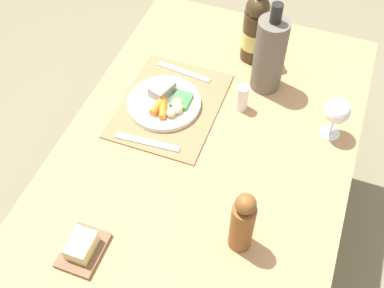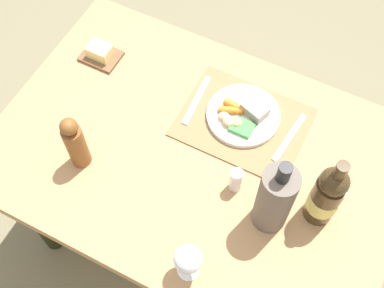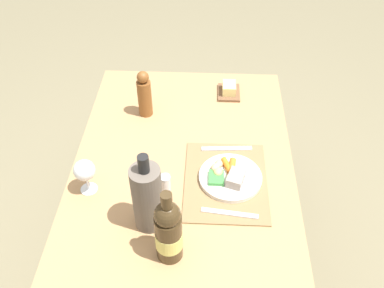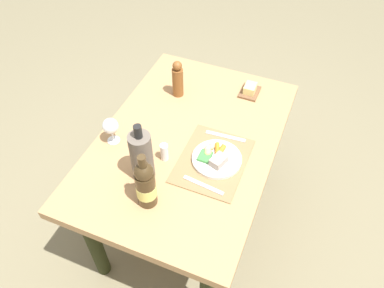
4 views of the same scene
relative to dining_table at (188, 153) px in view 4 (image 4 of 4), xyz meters
name	(u,v)px [view 4 (image 4 of 4)]	position (x,y,z in m)	size (l,w,h in m)	color
ground_plane	(189,215)	(0.00, 0.00, -0.60)	(8.00, 8.00, 0.00)	#7A7154
dining_table	(188,153)	(0.00, 0.00, 0.00)	(1.25, 0.85, 0.70)	tan
placemat	(213,161)	(-0.08, -0.16, 0.10)	(0.39, 0.30, 0.01)	olive
dinner_plate	(216,158)	(-0.08, -0.18, 0.12)	(0.23, 0.23, 0.06)	white
fork	(203,185)	(-0.24, -0.17, 0.11)	(0.02, 0.20, 0.01)	silver
knife	(225,136)	(0.08, -0.17, 0.11)	(0.02, 0.20, 0.01)	silver
salt_shaker	(164,152)	(-0.15, 0.05, 0.15)	(0.04, 0.04, 0.09)	white
butter_dish	(250,90)	(0.46, -0.18, 0.12)	(0.13, 0.10, 0.05)	brown
wine_glass	(111,126)	(-0.14, 0.33, 0.20)	(0.08, 0.08, 0.14)	white
pepper_mill	(178,79)	(0.30, 0.18, 0.20)	(0.06, 0.06, 0.22)	brown
cooler_bottle	(142,156)	(-0.28, 0.10, 0.23)	(0.10, 0.10, 0.32)	#645A4F
wine_bottle	(146,184)	(-0.40, 0.02, 0.22)	(0.09, 0.09, 0.29)	#3F2E19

